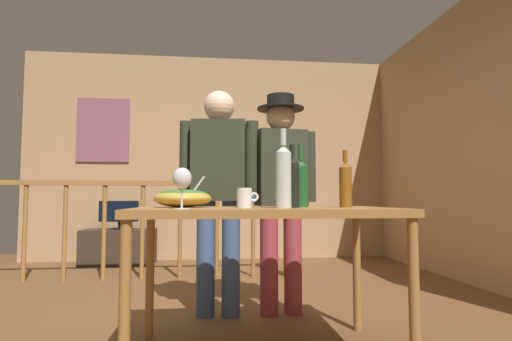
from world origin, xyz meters
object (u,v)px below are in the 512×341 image
at_px(flat_screen_tv, 119,212).
at_px(wine_glass, 182,180).
at_px(wine_bottle_green, 301,182).
at_px(wine_bottle_clear, 283,175).
at_px(person_standing_left, 219,182).
at_px(mug_blue, 244,200).
at_px(wine_bottle_amber, 345,184).
at_px(stair_railing, 184,216).
at_px(tv_console, 119,247).
at_px(framed_picture, 103,130).
at_px(serving_table, 264,222).
at_px(mug_white, 245,198).
at_px(person_standing_right, 281,184).
at_px(salad_bowl, 183,197).
at_px(wine_bottle_dark, 292,181).

xyz_separation_m(flat_screen_tv, wine_glass, (1.01, -3.45, 0.26)).
bearing_deg(wine_bottle_green, wine_bottle_clear, -119.69).
distance_m(flat_screen_tv, wine_bottle_green, 3.50).
bearing_deg(flat_screen_tv, person_standing_left, -63.35).
relative_size(mug_blue, person_standing_left, 0.07).
relative_size(wine_bottle_amber, wine_bottle_clear, 0.79).
bearing_deg(stair_railing, tv_console, 131.15).
bearing_deg(stair_railing, framed_picture, 132.28).
distance_m(serving_table, mug_white, 0.19).
distance_m(stair_railing, serving_table, 2.27).
relative_size(mug_white, person_standing_left, 0.07).
xyz_separation_m(serving_table, person_standing_right, (0.23, 0.77, 0.23)).
distance_m(wine_bottle_amber, mug_white, 0.58).
height_order(tv_console, wine_bottle_clear, wine_bottle_clear).
bearing_deg(wine_bottle_green, wine_glass, -149.42).
distance_m(salad_bowl, wine_bottle_clear, 0.61).
height_order(framed_picture, wine_glass, framed_picture).
bearing_deg(wine_bottle_amber, wine_bottle_green, 159.44).
relative_size(framed_picture, serving_table, 0.64).
distance_m(wine_bottle_dark, wine_bottle_clear, 0.12).
relative_size(framed_picture, wine_glass, 4.58).
height_order(framed_picture, person_standing_left, framed_picture).
bearing_deg(wine_bottle_green, person_standing_right, 89.71).
height_order(wine_bottle_clear, person_standing_left, person_standing_left).
height_order(wine_bottle_dark, wine_bottle_clear, wine_bottle_clear).
xyz_separation_m(wine_bottle_clear, wine_bottle_green, (0.15, 0.26, -0.02)).
relative_size(salad_bowl, wine_bottle_amber, 1.01).
bearing_deg(wine_bottle_dark, wine_bottle_green, 62.34).
bearing_deg(flat_screen_tv, wine_bottle_clear, -65.68).
bearing_deg(wine_bottle_dark, wine_glass, -158.35).
xyz_separation_m(tv_console, person_standing_right, (1.66, -2.43, 0.71)).
xyz_separation_m(stair_railing, wine_bottle_clear, (0.63, -2.36, 0.30)).
distance_m(tv_console, salad_bowl, 3.28).
bearing_deg(flat_screen_tv, wine_bottle_green, -61.74).
bearing_deg(wine_bottle_amber, mug_blue, 149.08).
height_order(wine_bottle_amber, mug_white, wine_bottle_amber).
xyz_separation_m(tv_console, mug_white, (1.32, -3.29, 0.61)).
relative_size(salad_bowl, mug_blue, 2.68).
distance_m(wine_glass, wine_bottle_amber, 0.92).
bearing_deg(wine_bottle_green, salad_bowl, 176.13).
xyz_separation_m(framed_picture, wine_bottle_dark, (1.87, -3.55, -0.84)).
bearing_deg(wine_glass, wine_bottle_dark, 21.65).
height_order(wine_bottle_dark, wine_bottle_amber, wine_bottle_dark).
bearing_deg(wine_bottle_amber, serving_table, -179.26).
relative_size(flat_screen_tv, mug_blue, 4.03).
bearing_deg(salad_bowl, wine_bottle_dark, -19.14).
height_order(wine_bottle_green, mug_white, wine_bottle_green).
height_order(salad_bowl, wine_bottle_dark, wine_bottle_dark).
bearing_deg(framed_picture, flat_screen_tv, -46.99).
xyz_separation_m(stair_railing, person_standing_right, (0.78, -1.43, 0.29)).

